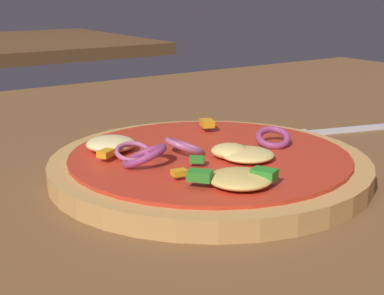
% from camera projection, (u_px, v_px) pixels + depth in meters
% --- Properties ---
extents(dining_table, '(1.44, 1.04, 0.03)m').
position_uv_depth(dining_table, '(231.00, 205.00, 0.45)').
color(dining_table, brown).
rests_on(dining_table, ground).
extents(pizza, '(0.26, 0.26, 0.04)m').
position_uv_depth(pizza, '(205.00, 165.00, 0.46)').
color(pizza, tan).
rests_on(pizza, dining_table).
extents(fork, '(0.18, 0.06, 0.01)m').
position_uv_depth(fork, '(333.00, 131.00, 0.60)').
color(fork, silver).
rests_on(fork, dining_table).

